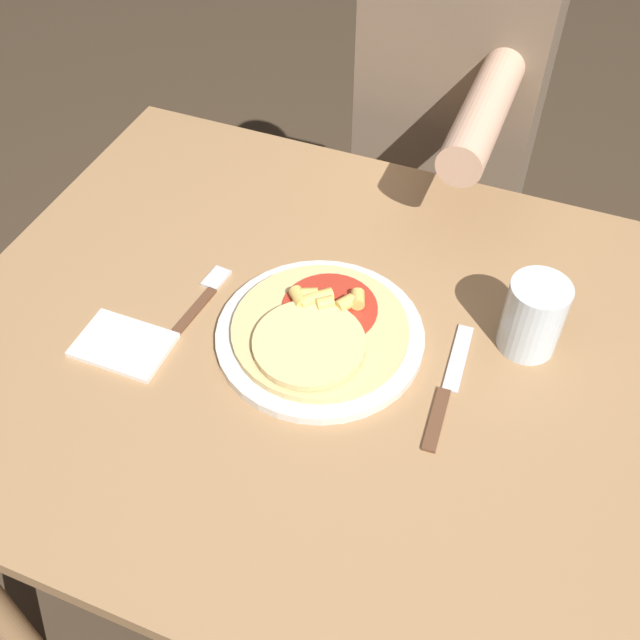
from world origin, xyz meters
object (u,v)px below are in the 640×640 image
at_px(pizza, 318,329).
at_px(fork, 200,301).
at_px(knife, 448,387).
at_px(dining_table, 315,392).
at_px(plate, 320,336).
at_px(person_diner, 449,125).
at_px(drinking_glass, 533,316).

height_order(pizza, fork, pizza).
relative_size(fork, knife, 0.80).
bearing_deg(dining_table, plate, 42.12).
height_order(fork, person_diner, person_diner).
bearing_deg(pizza, drinking_glass, 20.96).
relative_size(dining_table, drinking_glass, 9.37).
height_order(dining_table, fork, fork).
xyz_separation_m(dining_table, plate, (0.01, 0.01, 0.13)).
xyz_separation_m(fork, knife, (0.38, -0.02, -0.00)).
distance_m(dining_table, person_diner, 0.66).
height_order(fork, knife, same).
bearing_deg(pizza, knife, -3.92).
distance_m(fork, person_diner, 0.69).
xyz_separation_m(pizza, drinking_glass, (0.27, 0.10, 0.03)).
bearing_deg(plate, knife, -5.12).
bearing_deg(person_diner, plate, -91.44).
bearing_deg(person_diner, dining_table, -91.93).
bearing_deg(fork, drinking_glass, 12.18).
distance_m(dining_table, drinking_glass, 0.35).
height_order(plate, pizza, pizza).
bearing_deg(fork, person_diner, 72.35).
height_order(pizza, drinking_glass, drinking_glass).
bearing_deg(plate, drinking_glass, 20.28).
bearing_deg(person_diner, drinking_glass, -65.24).
xyz_separation_m(drinking_glass, person_diner, (-0.25, 0.55, -0.10)).
xyz_separation_m(dining_table, knife, (0.20, -0.01, 0.13)).
height_order(pizza, person_diner, person_diner).
bearing_deg(fork, plate, -0.13).
bearing_deg(person_diner, fork, -107.65).
bearing_deg(plate, pizza, -101.02).
relative_size(plate, fork, 1.67).
bearing_deg(dining_table, knife, -3.45).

